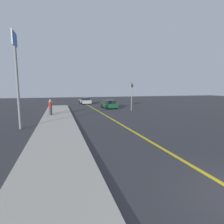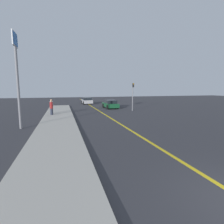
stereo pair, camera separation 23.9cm
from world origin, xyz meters
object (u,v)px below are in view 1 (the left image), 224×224
(pedestrian_near_curb, at_px, (50,108))
(traffic_light, at_px, (132,94))
(car_ahead_center, at_px, (85,101))
(pedestrian_mid_group, at_px, (50,107))
(car_near_right_lane, at_px, (109,104))
(roadside_sign, at_px, (16,63))

(pedestrian_near_curb, distance_m, traffic_light, 10.97)
(car_ahead_center, bearing_deg, pedestrian_mid_group, -115.82)
(car_ahead_center, distance_m, pedestrian_near_curb, 16.07)
(car_near_right_lane, xyz_separation_m, roadside_sign, (-10.64, -11.90, 4.41))
(car_ahead_center, bearing_deg, car_near_right_lane, -76.04)
(car_near_right_lane, distance_m, pedestrian_mid_group, 9.95)
(pedestrian_mid_group, relative_size, traffic_light, 0.45)
(pedestrian_near_curb, bearing_deg, car_near_right_lane, 34.31)
(pedestrian_mid_group, distance_m, roadside_sign, 8.36)
(traffic_light, bearing_deg, pedestrian_mid_group, -176.37)
(pedestrian_mid_group, xyz_separation_m, roadside_sign, (-1.96, -7.05, 4.04))
(pedestrian_mid_group, height_order, roadside_sign, roadside_sign)
(car_near_right_lane, bearing_deg, pedestrian_mid_group, -153.36)
(pedestrian_near_curb, height_order, pedestrian_mid_group, pedestrian_mid_group)
(pedestrian_mid_group, bearing_deg, pedestrian_near_curb, -88.01)
(car_ahead_center, relative_size, pedestrian_near_curb, 2.53)
(car_ahead_center, xyz_separation_m, roadside_sign, (-8.08, -20.88, 4.43))
(car_near_right_lane, height_order, pedestrian_near_curb, pedestrian_near_curb)
(pedestrian_mid_group, distance_m, traffic_light, 10.89)
(roadside_sign, bearing_deg, car_ahead_center, 68.83)
(pedestrian_mid_group, bearing_deg, roadside_sign, -105.55)
(pedestrian_near_curb, xyz_separation_m, traffic_light, (10.75, 1.73, 1.39))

